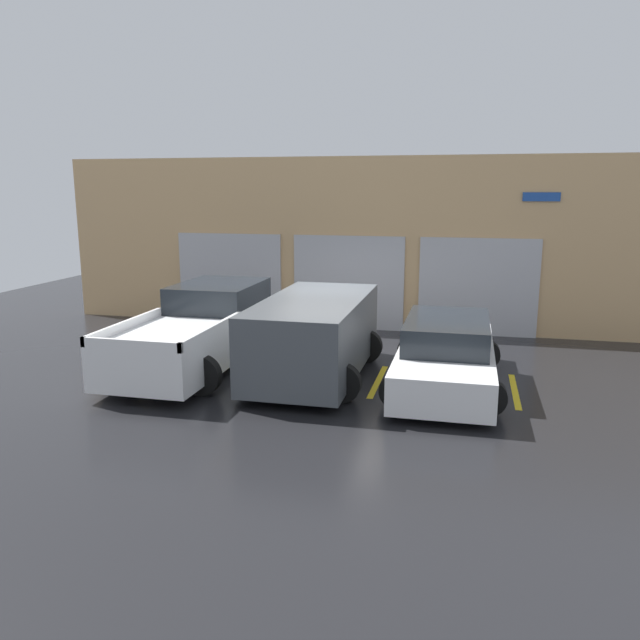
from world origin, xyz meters
TOP-DOWN VIEW (x-y plane):
  - ground_plane at (0.00, 0.00)m, footprint 28.00×28.00m
  - shophouse_building at (-0.01, 3.29)m, footprint 17.04×0.68m
  - pickup_truck at (-2.65, -1.42)m, footprint 2.49×5.20m
  - sedan_white at (2.65, -1.68)m, footprint 2.20×4.68m
  - sedan_side at (0.00, -1.70)m, footprint 2.42×4.44m
  - parking_stripe_far_left at (-3.98, -1.71)m, footprint 0.12×2.20m
  - parking_stripe_left at (-1.33, -1.71)m, footprint 0.12×2.20m
  - parking_stripe_centre at (1.33, -1.71)m, footprint 0.12×2.20m
  - parking_stripe_right at (3.98, -1.71)m, footprint 0.12×2.20m

SIDE VIEW (x-z plane):
  - ground_plane at x=0.00m, z-range 0.00..0.00m
  - parking_stripe_far_left at x=-3.98m, z-range 0.00..0.01m
  - parking_stripe_left at x=-1.33m, z-range 0.00..0.01m
  - parking_stripe_centre at x=1.33m, z-range 0.00..0.01m
  - parking_stripe_right at x=3.98m, z-range 0.00..0.01m
  - sedan_white at x=2.65m, z-range -0.04..1.30m
  - pickup_truck at x=-2.65m, z-range -0.04..1.62m
  - sedan_side at x=0.00m, z-range 0.07..1.71m
  - shophouse_building at x=-0.01m, z-range -0.04..4.62m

